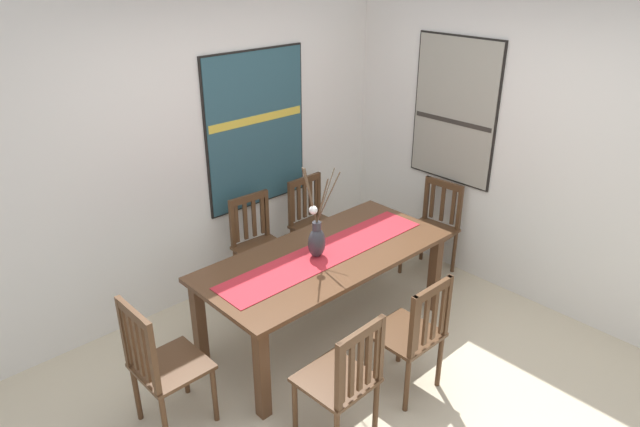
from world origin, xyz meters
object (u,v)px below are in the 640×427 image
chair_0 (314,222)px  chair_4 (161,364)px  painting_on_back_wall (256,130)px  chair_1 (433,227)px  centerpiece_vase (317,238)px  painting_on_side_wall (455,111)px  chair_3 (412,333)px  dining_table (325,265)px  chair_5 (259,244)px  chair_2 (343,379)px

chair_0 → chair_4: bearing=-157.3°
chair_4 → painting_on_back_wall: bearing=35.1°
chair_4 → chair_1: bearing=1.0°
centerpiece_vase → chair_1: size_ratio=0.86×
painting_on_side_wall → chair_4: bearing=-178.3°
chair_3 → chair_4: 1.65m
dining_table → chair_5: bearing=88.8°
chair_5 → painting_on_side_wall: bearing=-25.9°
chair_5 → painting_on_back_wall: painting_on_back_wall is taller
chair_0 → chair_4: chair_4 is taller
dining_table → chair_2: (-0.68, -0.88, -0.15)m
chair_1 → painting_on_back_wall: (-1.15, 1.15, 0.93)m
chair_5 → chair_1: bearing=-30.7°
chair_5 → painting_on_side_wall: 2.10m
dining_table → chair_2: size_ratio=2.19×
chair_2 → painting_on_side_wall: bearing=22.1°
centerpiece_vase → painting_on_back_wall: 1.32m
painting_on_side_wall → painting_on_back_wall: bearing=141.3°
dining_table → chair_0: size_ratio=2.24×
centerpiece_vase → chair_2: (-0.60, -0.89, -0.41)m
chair_1 → chair_0: bearing=132.5°
painting_on_back_wall → chair_3: bearing=-98.1°
chair_2 → chair_4: (-0.74, 0.86, 0.01)m
chair_3 → chair_5: chair_3 is taller
chair_1 → chair_2: (-2.11, -0.91, 0.02)m
painting_on_back_wall → painting_on_side_wall: 1.77m
painting_on_back_wall → chair_2: bearing=-115.0°
chair_0 → painting_on_back_wall: (-0.39, 0.32, 0.91)m
chair_3 → chair_4: (-1.41, 0.85, 0.02)m
chair_0 → painting_on_back_wall: size_ratio=0.65×
centerpiece_vase → painting_on_side_wall: (1.74, 0.06, 0.64)m
chair_2 → painting_on_back_wall: 2.44m
chair_5 → painting_on_back_wall: size_ratio=0.65×
chair_2 → chair_1: bearing=23.4°
chair_5 → chair_4: bearing=-148.5°
chair_5 → dining_table: bearing=-91.2°
chair_0 → chair_2: 2.20m
chair_0 → chair_2: bearing=-127.9°
chair_3 → chair_5: (0.04, 1.74, -0.00)m
chair_4 → painting_on_side_wall: bearing=1.7°
dining_table → chair_2: bearing=-128.0°
chair_1 → chair_2: chair_2 is taller
chair_0 → chair_1: 1.12m
chair_0 → chair_3: (-0.69, -1.73, -0.00)m
chair_4 → painting_on_side_wall: painting_on_side_wall is taller
painting_on_back_wall → chair_5: bearing=-129.5°
dining_table → chair_4: (-1.43, -0.02, -0.14)m
chair_4 → chair_5: 1.69m
dining_table → chair_4: size_ratio=2.09×
chair_2 → painting_on_side_wall: painting_on_side_wall is taller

